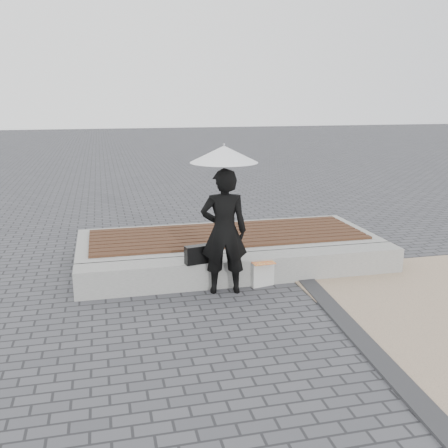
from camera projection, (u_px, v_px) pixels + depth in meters
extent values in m
plane|color=#49494E|center=(282.00, 326.00, 6.31)|extent=(80.00, 80.00, 0.00)
cube|color=#303033|center=(358.00, 336.00, 6.00)|extent=(0.61, 5.20, 0.04)
cube|color=#ADADA7|center=(246.00, 269.00, 7.77)|extent=(5.00, 0.45, 0.40)
cube|color=#A4A49F|center=(227.00, 247.00, 8.90)|extent=(5.00, 2.00, 0.40)
imported|color=black|center=(224.00, 232.00, 7.19)|extent=(0.71, 0.52, 1.78)
cylinder|color=#A7A8AC|center=(224.00, 196.00, 7.07)|extent=(0.02, 0.02, 0.92)
cone|color=white|center=(224.00, 154.00, 6.93)|extent=(0.92, 0.92, 0.23)
sphere|color=#A7A8AC|center=(224.00, 144.00, 6.90)|extent=(0.03, 0.03, 0.03)
cube|color=black|center=(198.00, 254.00, 7.36)|extent=(0.39, 0.21, 0.26)
cube|color=beige|center=(262.00, 273.00, 7.62)|extent=(0.37, 0.22, 0.37)
cube|color=red|center=(263.00, 262.00, 7.52)|extent=(0.34, 0.26, 0.01)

